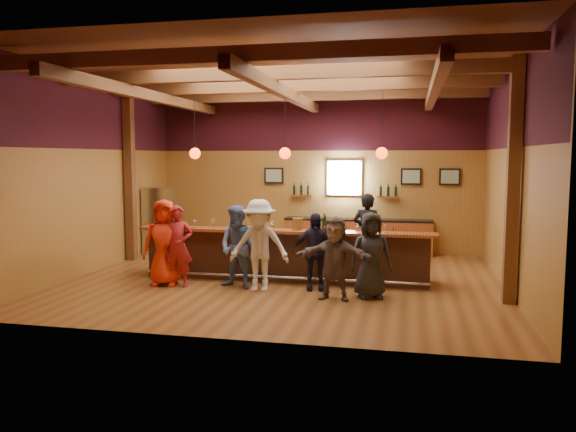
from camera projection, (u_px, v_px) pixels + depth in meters
The scene contains 27 objects.
room at pixel (286, 129), 11.72m from camera, with size 9.04×9.00×4.52m.
bar_counter at pixel (287, 255), 12.09m from camera, with size 6.30×1.07×1.11m.
back_bar_cabinet at pixel (357, 236), 15.32m from camera, with size 4.00×0.52×0.95m.
window at pixel (344, 178), 15.46m from camera, with size 0.95×0.09×0.95m.
framed_pictures at pixel (376, 176), 15.26m from camera, with size 5.35×0.05×0.45m.
wine_shelves at pixel (344, 194), 15.44m from camera, with size 3.00×0.18×0.30m.
pendant_lights at pixel (285, 153), 11.72m from camera, with size 4.24×0.24×1.37m.
stainless_fridge at pixel (159, 220), 15.30m from camera, with size 0.70×0.70×1.80m, color silver.
customer_orange at pixel (164, 242), 11.47m from camera, with size 0.87×0.56×1.77m, color red.
customer_redvest at pixel (178, 246), 11.34m from camera, with size 0.60×0.40×1.66m, color maroon.
customer_denim at pixel (238, 247), 11.21m from camera, with size 0.81×0.63×1.67m, color #536FA7.
customer_white at pixel (259, 245), 10.97m from camera, with size 1.17×0.67×1.80m, color silver.
customer_navy at pixel (315, 252), 11.05m from camera, with size 0.90×0.37×1.53m, color black.
customer_brown at pixel (335, 258), 10.30m from camera, with size 1.43×0.46×1.55m, color #5B4E49.
customer_dark at pixel (371, 255), 10.43m from camera, with size 0.79×0.51×1.61m, color #232325.
bartender at pixel (367, 233), 12.65m from camera, with size 0.66×0.43×1.81m, color black.
ice_bucket at pixel (298, 224), 11.75m from camera, with size 0.22×0.22×0.24m, color brown.
bottle_a at pixel (324, 224), 11.60m from camera, with size 0.08×0.08×0.36m.
bottle_b at pixel (326, 224), 11.62m from camera, with size 0.07×0.07×0.31m.
glass_a at pixel (162, 221), 12.31m from camera, with size 0.07×0.07×0.17m.
glass_b at pixel (195, 222), 12.05m from camera, with size 0.08×0.08×0.18m.
glass_c at pixel (213, 221), 12.11m from camera, with size 0.09×0.09×0.19m.
glass_d at pixel (232, 223), 11.89m from camera, with size 0.07×0.07×0.16m.
glass_e at pixel (273, 223), 11.70m from camera, with size 0.09×0.09×0.19m.
glass_f at pixel (316, 224), 11.61m from camera, with size 0.08×0.08×0.17m.
glass_g at pixel (357, 226), 11.46m from camera, with size 0.07×0.07×0.16m.
glass_h at pixel (386, 227), 11.17m from camera, with size 0.08×0.08×0.18m.
Camera 1 is at (2.56, -11.51, 2.62)m, focal length 35.00 mm.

